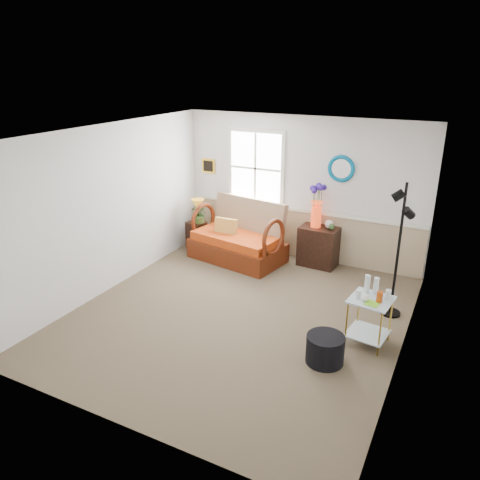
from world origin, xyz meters
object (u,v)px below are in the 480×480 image
at_px(side_table, 369,321).
at_px(ottoman, 325,349).
at_px(lamp_stand, 197,235).
at_px(loveseat, 237,232).
at_px(cabinet, 318,246).
at_px(floor_lamp, 398,251).

relative_size(side_table, ottoman, 1.38).
height_order(lamp_stand, ottoman, lamp_stand).
bearing_deg(loveseat, cabinet, 26.97).
xyz_separation_m(lamp_stand, side_table, (3.74, -1.84, 0.05)).
height_order(side_table, floor_lamp, floor_lamp).
relative_size(floor_lamp, ottoman, 4.22).
distance_m(loveseat, floor_lamp, 3.06).
relative_size(lamp_stand, floor_lamp, 0.28).
height_order(floor_lamp, ottoman, floor_lamp).
distance_m(cabinet, side_table, 2.54).
distance_m(lamp_stand, cabinet, 2.39).
bearing_deg(cabinet, side_table, -54.15).
height_order(lamp_stand, floor_lamp, floor_lamp).
bearing_deg(loveseat, lamp_stand, -177.25).
height_order(cabinet, ottoman, cabinet).
bearing_deg(loveseat, side_table, -21.50).
relative_size(cabinet, ottoman, 1.54).
xyz_separation_m(loveseat, side_table, (2.78, -1.71, -0.22)).
distance_m(lamp_stand, ottoman, 4.19).
distance_m(loveseat, side_table, 3.27).
relative_size(lamp_stand, side_table, 0.86).
bearing_deg(floor_lamp, loveseat, 142.70).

